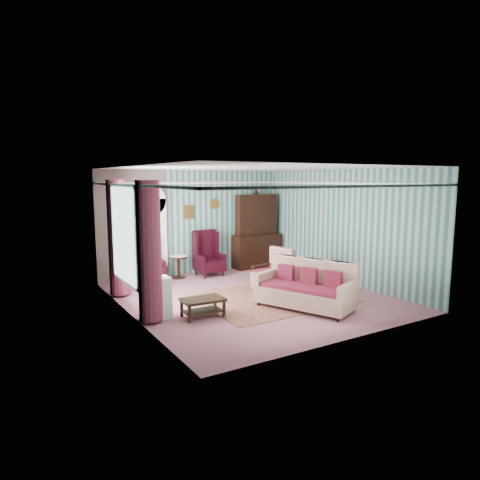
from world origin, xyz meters
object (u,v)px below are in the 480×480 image
wingback_right (209,253)px  plant_stand (156,298)px  round_side_table (179,267)px  sofa (305,286)px  dresser_hutch (257,229)px  seated_woman (148,261)px  floral_armchair (273,273)px  coffee_table (203,308)px  wingback_left (148,259)px  nest_table (311,267)px  bookcase (152,238)px

wingback_right → plant_stand: (-2.55, -2.75, -0.22)m
round_side_table → sofa: (1.15, -3.88, 0.19)m
dresser_hutch → seated_woman: (-3.50, -0.27, -0.59)m
floral_armchair → coffee_table: (-2.29, -0.88, -0.25)m
floral_armchair → sofa: bearing=161.8°
wingback_right → wingback_left: bearing=180.0°
seated_woman → plant_stand: bearing=-106.2°
dresser_hutch → wingback_right: (-1.75, -0.27, -0.55)m
round_side_table → plant_stand: bearing=-120.4°
nest_table → coffee_table: size_ratio=0.66×
bookcase → wingback_left: bookcase is taller
dresser_hutch → wingback_left: size_ratio=1.89×
round_side_table → floral_armchair: size_ratio=0.68×
wingback_left → nest_table: size_ratio=2.31×
bookcase → coffee_table: bearing=-93.8°
seated_woman → floral_armchair: (2.30, -2.25, -0.15)m
plant_stand → floral_armchair: 3.14m
wingback_right → coffee_table: (-1.74, -3.13, -0.44)m
bookcase → nest_table: 4.37m
bookcase → wingback_right: bookcase is taller
wingback_left → sofa: 4.26m
nest_table → seated_woman: bearing=159.2°
nest_table → plant_stand: 5.02m
plant_stand → coffee_table: (0.81, -0.38, -0.21)m
wingback_right → plant_stand: wingback_right is taller
wingback_right → coffee_table: bearing=-119.0°
dresser_hutch → sofa: 4.31m
wingback_left → plant_stand: size_ratio=1.56×
dresser_hutch → wingback_left: dresser_hutch is taller
wingback_left → coffee_table: wingback_left is taller
seated_woman → floral_armchair: size_ratio=1.34×
nest_table → sofa: sofa is taller
nest_table → round_side_table: bearing=151.8°
plant_stand → sofa: 3.02m
wingback_right → round_side_table: 0.92m
wingback_left → round_side_table: (0.90, 0.15, -0.33)m
round_side_table → plant_stand: plant_stand is taller
wingback_right → nest_table: (2.32, -1.55, -0.35)m
seated_woman → sofa: bearing=-61.2°
seated_woman → dresser_hutch: bearing=4.4°
wingback_left → sofa: bearing=-61.2°
dresser_hutch → nest_table: dresser_hutch is taller
wingback_left → plant_stand: (-0.80, -2.75, -0.22)m
round_side_table → dresser_hutch: bearing=2.6°
sofa → coffee_table: bearing=50.2°
sofa → coffee_table: 2.15m
wingback_right → coffee_table: size_ratio=1.53×
wingback_left → nest_table: (4.07, -1.55, -0.35)m
wingback_left → round_side_table: 0.97m
nest_table → plant_stand: size_ratio=0.68×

